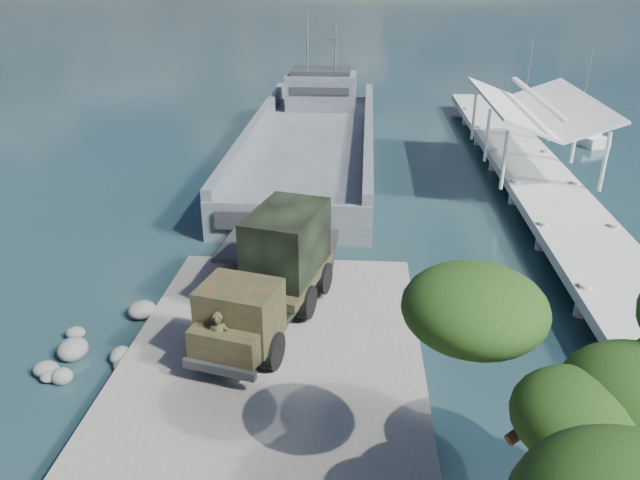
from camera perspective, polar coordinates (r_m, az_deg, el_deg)
The scene contains 9 objects.
ground at distance 21.65m, azimuth -4.25°, elevation -11.42°, with size 1400.00×1400.00×0.00m, color #173739.
boat_ramp at distance 20.71m, azimuth -4.64°, elevation -12.49°, with size 10.00×18.00×0.50m, color slate.
shoreline_rocks at distance 23.62m, azimuth -19.37°, elevation -9.54°, with size 3.20×5.60×0.90m, color #5F5F5C, non-canonical shape.
pier at distance 39.14m, azimuth 18.92°, elevation 6.79°, with size 6.40×44.00×6.10m.
landing_craft at distance 42.30m, azimuth -0.80°, elevation 8.23°, with size 8.43×32.09×9.50m.
military_truck at distance 22.40m, azimuth -4.34°, elevation -3.03°, with size 4.36×8.34×3.71m.
soldier at distance 19.89m, azimuth -9.13°, elevation -10.08°, with size 0.73×0.48×1.99m, color #202D19.
sailboat_near at distance 51.35m, azimuth 22.57°, elevation 8.83°, with size 3.36×5.66×6.63m.
sailboat_far at distance 56.80m, azimuth 18.10°, elevation 10.87°, with size 1.69×5.48×6.64m.
Camera 1 is at (2.68, -17.31, 12.72)m, focal length 35.00 mm.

